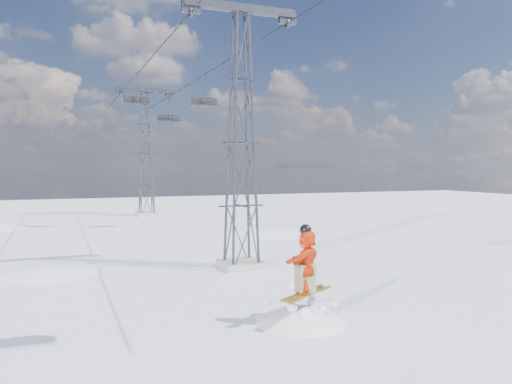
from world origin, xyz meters
The scene contains 9 objects.
ground centered at (0.00, 0.00, 0.00)m, with size 120.00×120.00×0.00m, color white.
snow_terrain centered at (-4.77, 21.24, -9.59)m, with size 39.00×37.00×22.00m.
lift_tower_near centered at (0.80, 8.00, 5.47)m, with size 5.20×1.80×11.43m.
lift_tower_far centered at (0.80, 33.00, 5.47)m, with size 5.20×1.80×11.43m.
haul_cables centered at (0.80, 19.50, 10.85)m, with size 4.46×51.00×0.06m.
snowboarder_jump centered at (-0.23, 0.15, -1.62)m, with size 4.40×4.40×6.82m.
lift_chair_mid centered at (3.00, 21.44, 8.93)m, with size 1.94×0.56×2.40m.
lift_chair_far centered at (-1.40, 23.16, 9.03)m, with size 1.83×0.53×2.27m.
lift_chair_extra centered at (3.00, 33.38, 8.83)m, with size 2.04×0.59×2.52m.
Camera 1 is at (-6.67, -12.45, 4.49)m, focal length 35.00 mm.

